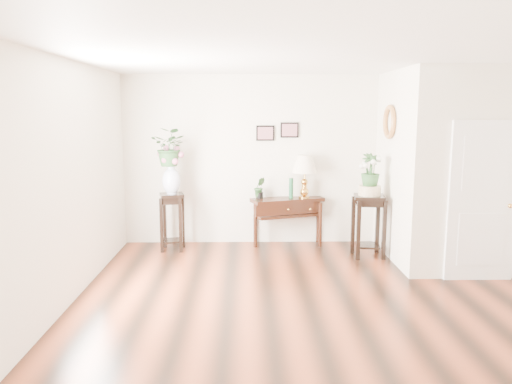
{
  "coord_description": "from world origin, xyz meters",
  "views": [
    {
      "loc": [
        -0.96,
        -5.52,
        2.21
      ],
      "look_at": [
        -0.83,
        1.3,
        1.1
      ],
      "focal_mm": 35.0,
      "sensor_mm": 36.0,
      "label": 1
    }
  ],
  "objects_px": {
    "table_lamp": "(304,177)",
    "plant_stand_b": "(368,226)",
    "plant_stand_a": "(172,222)",
    "console_table": "(287,221)"
  },
  "relations": [
    {
      "from": "console_table",
      "to": "table_lamp",
      "type": "height_order",
      "value": "table_lamp"
    },
    {
      "from": "console_table",
      "to": "table_lamp",
      "type": "distance_m",
      "value": 0.79
    },
    {
      "from": "console_table",
      "to": "plant_stand_a",
      "type": "bearing_deg",
      "value": 170.43
    },
    {
      "from": "console_table",
      "to": "plant_stand_a",
      "type": "height_order",
      "value": "plant_stand_a"
    },
    {
      "from": "console_table",
      "to": "table_lamp",
      "type": "bearing_deg",
      "value": -18.33
    },
    {
      "from": "table_lamp",
      "to": "plant_stand_b",
      "type": "height_order",
      "value": "table_lamp"
    },
    {
      "from": "plant_stand_a",
      "to": "plant_stand_b",
      "type": "xyz_separation_m",
      "value": [
        3.05,
        -0.4,
        0.02
      ]
    },
    {
      "from": "console_table",
      "to": "plant_stand_a",
      "type": "relative_size",
      "value": 1.29
    },
    {
      "from": "table_lamp",
      "to": "plant_stand_a",
      "type": "bearing_deg",
      "value": -172.36
    },
    {
      "from": "plant_stand_a",
      "to": "table_lamp",
      "type": "bearing_deg",
      "value": 7.64
    }
  ]
}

